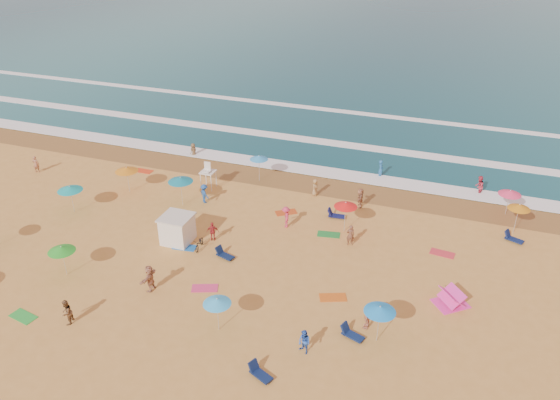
% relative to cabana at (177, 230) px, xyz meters
% --- Properties ---
extents(ground, '(220.00, 220.00, 0.00)m').
position_rel_cabana_xyz_m(ground, '(5.72, -0.03, -1.00)').
color(ground, gold).
rests_on(ground, ground).
extents(ocean, '(220.00, 140.00, 0.18)m').
position_rel_cabana_xyz_m(ocean, '(5.72, 83.97, -1.00)').
color(ocean, '#0C4756').
rests_on(ocean, ground).
extents(wet_sand, '(220.00, 220.00, 0.00)m').
position_rel_cabana_xyz_m(wet_sand, '(5.72, 12.47, -0.99)').
color(wet_sand, olive).
rests_on(wet_sand, ground).
extents(surf_foam, '(200.00, 18.70, 0.05)m').
position_rel_cabana_xyz_m(surf_foam, '(5.72, 21.29, -0.90)').
color(surf_foam, white).
rests_on(surf_foam, ground).
extents(cabana, '(2.00, 2.00, 2.00)m').
position_rel_cabana_xyz_m(cabana, '(0.00, 0.00, 0.00)').
color(cabana, white).
rests_on(cabana, ground).
extents(cabana_roof, '(2.20, 2.20, 0.12)m').
position_rel_cabana_xyz_m(cabana_roof, '(0.00, 0.00, 1.06)').
color(cabana_roof, silver).
rests_on(cabana_roof, cabana).
extents(bicycle, '(0.81, 1.68, 0.85)m').
position_rel_cabana_xyz_m(bicycle, '(1.90, -0.30, -0.58)').
color(bicycle, black).
rests_on(bicycle, ground).
extents(lifeguard_stand, '(1.20, 1.20, 2.10)m').
position_rel_cabana_xyz_m(lifeguard_stand, '(-1.74, 8.60, 0.05)').
color(lifeguard_stand, white).
rests_on(lifeguard_stand, ground).
extents(beach_umbrellas, '(46.84, 25.18, 0.80)m').
position_rel_cabana_xyz_m(beach_umbrellas, '(6.64, 1.67, 1.17)').
color(beach_umbrellas, orange).
rests_on(beach_umbrellas, ground).
extents(loungers, '(46.34, 19.62, 0.34)m').
position_rel_cabana_xyz_m(loungers, '(7.58, -1.40, -0.83)').
color(loungers, '#0F144D').
rests_on(loungers, ground).
extents(towels, '(37.16, 22.94, 0.03)m').
position_rel_cabana_xyz_m(towels, '(4.59, -1.55, -0.98)').
color(towels, red).
rests_on(towels, ground).
extents(beachgoers, '(50.30, 26.98, 2.08)m').
position_rel_cabana_xyz_m(beachgoers, '(6.48, 3.90, -0.22)').
color(beachgoers, tan).
rests_on(beachgoers, ground).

